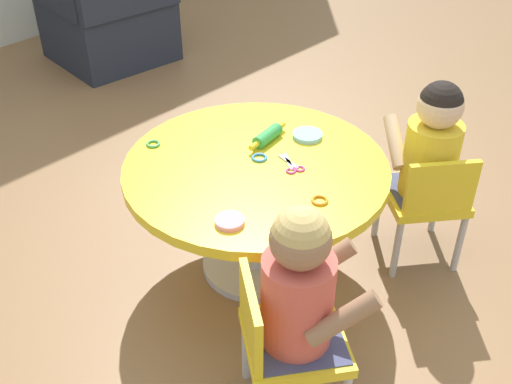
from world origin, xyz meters
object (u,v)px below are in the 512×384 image
rolling_pin (268,136)px  craft_scissors (292,166)px  child_chair_right (426,198)px  child_chair_left (284,341)px  armchair_dark (111,16)px  seated_child_left (300,284)px  seated_child_right (432,144)px  craft_table (256,188)px

rolling_pin → craft_scissors: (-0.07, -0.19, -0.02)m
child_chair_right → rolling_pin: (-0.35, 0.54, 0.22)m
child_chair_left → armchair_dark: size_ratio=0.63×
seated_child_left → child_chair_right: seated_child_left is taller
child_chair_left → armchair_dark: (1.31, 2.67, 0.00)m
seated_child_right → armchair_dark: 2.60m
child_chair_right → rolling_pin: size_ratio=2.32×
seated_child_left → craft_scissors: 0.65m
craft_table → rolling_pin: bearing=28.0°
child_chair_left → seated_child_left: (0.03, -0.02, 0.23)m
child_chair_left → child_chair_right: size_ratio=1.00×
seated_child_left → rolling_pin: seated_child_left is taller
child_chair_right → craft_scissors: child_chair_right is taller
child_chair_right → seated_child_right: bearing=50.7°
child_chair_right → rolling_pin: 0.67m
seated_child_left → child_chair_left: bearing=143.3°
armchair_dark → craft_scissors: 2.40m
armchair_dark → craft_scissors: (-0.80, -2.26, 0.19)m
child_chair_left → craft_scissors: bearing=38.9°
child_chair_left → seated_child_right: bearing=5.7°
child_chair_right → armchair_dark: (0.38, 2.60, 0.00)m
child_chair_right → craft_table: bearing=137.7°
child_chair_right → craft_scissors: (-0.42, 0.35, 0.20)m
armchair_dark → rolling_pin: 2.20m
craft_scissors → child_chair_right: bearing=-39.4°
child_chair_right → rolling_pin: bearing=123.0°
seated_child_right → seated_child_left: bearing=-172.6°
child_chair_left → seated_child_left: bearing=-36.7°
seated_child_left → craft_scissors: (0.48, 0.43, -0.03)m
child_chair_left → child_chair_right: 0.93m
seated_child_left → seated_child_right: bearing=7.4°
child_chair_left → craft_scissors: 0.68m
armchair_dark → rolling_pin: (-0.72, -2.07, 0.22)m
seated_child_right → child_chair_left: bearing=-174.3°
child_chair_right → armchair_dark: bearing=81.8°
armchair_dark → child_chair_left: bearing=-116.1°
child_chair_left → seated_child_right: 0.99m
craft_table → craft_scissors: (0.08, -0.11, 0.11)m
craft_table → child_chair_left: child_chair_left is taller
craft_table → child_chair_right: 0.68m
seated_child_left → rolling_pin: bearing=48.5°
seated_child_left → craft_scissors: size_ratio=3.58×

